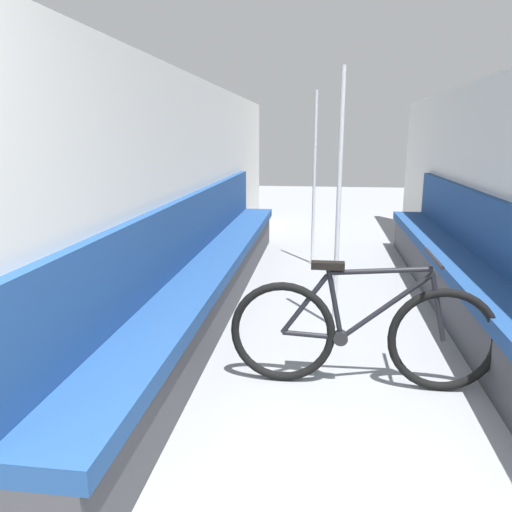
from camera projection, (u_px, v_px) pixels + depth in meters
name	position (u px, v px, depth m)	size (l,w,h in m)	color
wall_left	(174.00, 198.00, 4.13)	(0.10, 10.37, 2.06)	silver
bench_seat_row_left	(211.00, 273.00, 4.47)	(0.45, 5.84, 1.03)	#3D3D42
bench_seat_row_right	(470.00, 282.00, 4.19)	(0.45, 5.84, 1.03)	#3D3D42
bicycle	(361.00, 333.00, 3.07)	(1.63, 0.46, 0.85)	black
grab_pole_near	(314.00, 182.00, 5.91)	(0.08, 0.08, 2.04)	gray
grab_pole_far	(338.00, 207.00, 3.89)	(0.08, 0.08, 2.04)	gray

